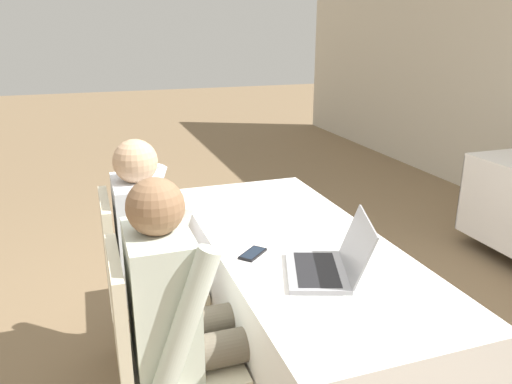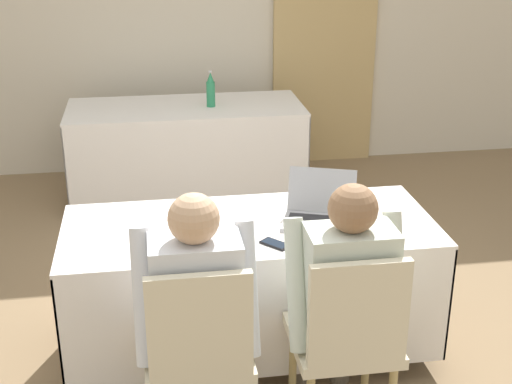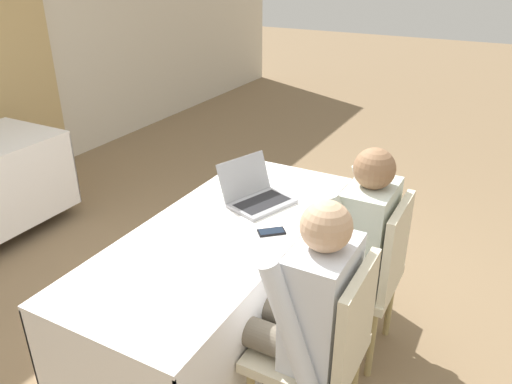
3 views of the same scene
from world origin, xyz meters
name	(u,v)px [view 1 (image 1 of 3)]	position (x,y,z in m)	size (l,w,h in m)	color
ground_plane	(294,374)	(0.00, 0.00, 0.00)	(24.00, 24.00, 0.00)	#846B4C
conference_table_near	(296,275)	(0.00, 0.00, 0.56)	(1.82, 0.76, 0.73)	white
laptop	(329,264)	(0.34, -0.02, 0.78)	(0.42, 0.40, 0.23)	#99999E
cell_phone	(253,254)	(0.08, -0.24, 0.74)	(0.14, 0.15, 0.01)	black
paper_beside_laptop	(378,289)	(0.51, 0.10, 0.73)	(0.24, 0.31, 0.00)	white
chair_near_left	(139,276)	(-0.31, -0.69, 0.51)	(0.44, 0.44, 0.92)	tan
chair_near_right	(158,352)	(0.31, -0.69, 0.51)	(0.44, 0.44, 0.92)	tan
person_checkered_shirt	(158,243)	(-0.31, -0.58, 0.67)	(0.50, 0.52, 1.18)	#665B4C
person_white_shirt	(184,309)	(0.31, -0.58, 0.67)	(0.50, 0.52, 1.18)	#665B4C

